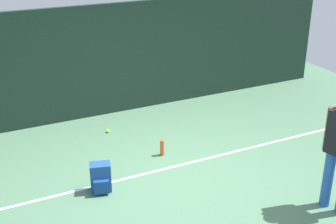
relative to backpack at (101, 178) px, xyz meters
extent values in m
plane|color=#4C7556|center=(1.15, -0.28, -0.21)|extent=(12.00, 12.00, 0.00)
cube|color=#192D23|center=(1.15, 2.72, 0.90)|extent=(10.00, 0.10, 2.22)
cube|color=white|center=(1.15, 0.16, -0.21)|extent=(9.00, 0.05, 0.00)
cylinder|color=#2659A5|center=(2.69, -1.71, 0.21)|extent=(0.14, 0.14, 0.85)
cylinder|color=brown|center=(2.67, -1.61, 0.93)|extent=(0.09, 0.09, 0.62)
cube|color=#1E478C|center=(0.00, 0.02, 0.01)|extent=(0.34, 0.27, 0.44)
cube|color=navy|center=(-0.03, -0.12, -0.07)|extent=(0.23, 0.14, 0.20)
sphere|color=#CCE033|center=(0.73, 1.82, -0.18)|extent=(0.07, 0.07, 0.07)
cylinder|color=#D84C26|center=(1.27, 0.59, -0.07)|extent=(0.07, 0.07, 0.27)
camera|label=1|loc=(-1.64, -5.62, 3.53)|focal=49.18mm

